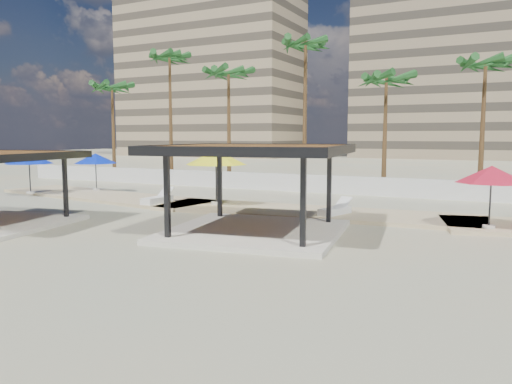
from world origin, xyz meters
TOP-DOWN VIEW (x-y plane):
  - ground at (0.00, 0.00)m, footprint 200.00×200.00m
  - promenade at (2.00, 7.67)m, footprint 44.45×7.97m
  - boundary_wall at (0.00, 16.00)m, footprint 56.00×0.30m
  - building_west at (-42.00, 68.00)m, footprint 34.00×16.00m
  - building_mid at (4.00, 78.00)m, footprint 38.00×16.00m
  - pavilion_central at (1.85, 1.33)m, footprint 7.83×7.83m
  - umbrella_a at (-16.47, 5.80)m, footprint 3.05×3.05m
  - umbrella_b at (-3.27, 6.84)m, footprint 4.32×4.32m
  - umbrella_c at (10.01, 5.80)m, footprint 3.48×3.48m
  - umbrella_f at (-14.21, 9.20)m, footprint 3.02×3.02m
  - lounger_a at (-6.42, 5.85)m, footprint 0.74×2.14m
  - lounger_b at (3.47, 6.44)m, footprint 1.15×2.08m
  - palm_a at (-21.00, 18.30)m, footprint 3.00×3.00m
  - palm_b at (-15.00, 18.70)m, footprint 3.00×3.00m
  - palm_c at (-9.00, 18.10)m, footprint 3.00×3.00m
  - palm_d at (-3.00, 18.90)m, footprint 3.00×3.00m
  - palm_e at (3.00, 18.40)m, footprint 3.00×3.00m
  - palm_f at (9.00, 18.60)m, footprint 3.00×3.00m

SIDE VIEW (x-z plane):
  - ground at x=0.00m, z-range 0.00..0.00m
  - promenade at x=2.00m, z-range -0.06..0.18m
  - lounger_b at x=3.47m, z-range -0.01..0.73m
  - lounger_a at x=-6.42m, z-range -0.03..0.77m
  - boundary_wall at x=0.00m, z-range 0.00..1.20m
  - pavilion_central at x=1.85m, z-range 0.34..3.81m
  - umbrella_c at x=10.01m, z-range 1.07..3.55m
  - umbrella_f at x=-14.21m, z-range 1.07..3.55m
  - umbrella_a at x=-16.47m, z-range 1.12..3.72m
  - umbrella_b at x=-3.27m, z-range 1.23..4.14m
  - palm_e at x=3.00m, z-range 3.09..11.48m
  - palm_a at x=-21.00m, z-range 3.31..12.22m
  - palm_f at x=9.00m, z-range 3.40..12.50m
  - palm_c at x=-9.00m, z-range 3.56..13.02m
  - palm_b at x=-15.00m, z-range 4.30..15.47m
  - palm_d at x=-3.00m, z-range 4.34..15.61m
  - building_mid at x=4.00m, z-range -0.93..29.47m
  - building_west at x=-42.00m, z-range -0.93..31.47m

